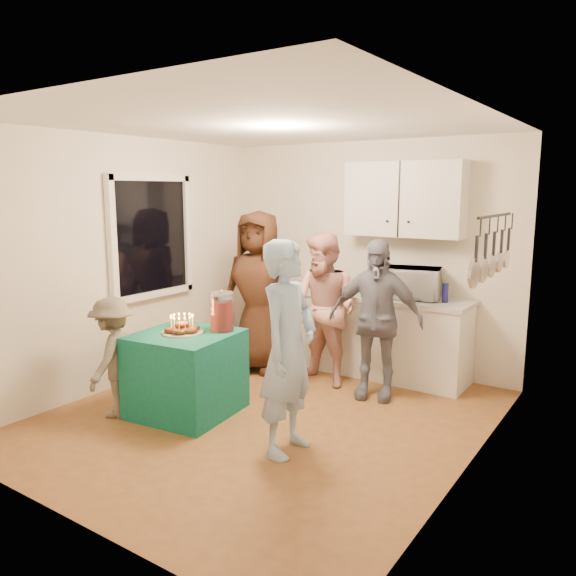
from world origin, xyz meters
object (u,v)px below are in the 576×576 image
Objects in this scene: man_birthday at (288,348)px; woman_back_right at (375,319)px; counter at (369,335)px; woman_back_left at (258,292)px; microwave at (411,283)px; party_table at (186,373)px; punch_jar at (222,313)px; woman_back_center at (324,310)px; child_near_left at (113,357)px.

woman_back_right is at bearing -5.96° from man_birthday.
man_birthday is 1.06× the size of woman_back_right.
woman_back_left reaches higher than counter.
woman_back_left is at bearing -172.44° from microwave.
party_table is 2.50× the size of punch_jar.
microwave reaches higher than party_table.
woman_back_left is 1.13× the size of woman_back_center.
counter is 2.59× the size of party_table.
woman_back_right is 1.44× the size of child_near_left.
man_birthday reaches higher than punch_jar.
counter is at bearing 105.88° from woman_back_right.
woman_back_left reaches higher than woman_back_center.
woman_back_right is 2.51m from child_near_left.
party_table is 1.89m from woman_back_right.
woman_back_left is at bearing 164.42° from woman_back_right.
woman_back_left is at bearing -171.87° from woman_back_center.
child_near_left is (-0.29, -1.81, -0.36)m from woman_back_left.
microwave is 0.37× the size of woman_back_center.
microwave is at bearing 118.88° from child_near_left.
woman_back_center is at bearing -10.83° from woman_back_left.
microwave is at bearing 56.10° from party_table.
woman_back_right reaches higher than microwave.
child_near_left is at bearing 95.37° from man_birthday.
punch_jar is 1.51m from woman_back_right.
counter is at bearing 66.37° from party_table.
microwave is 0.54× the size of child_near_left.
counter reaches higher than party_table.
man_birthday is 1.53× the size of child_near_left.
counter is at bearing 126.60° from child_near_left.
punch_jar is at bearing 109.60° from child_near_left.
woman_back_right reaches higher than party_table.
woman_back_center reaches higher than microwave.
man_birthday is at bearing -5.53° from party_table.
woman_back_center is (0.66, 1.39, 0.43)m from party_table.
party_table is at bearing 80.23° from man_birthday.
woman_back_left is 1.65× the size of child_near_left.
woman_back_center is at bearing 162.85° from woman_back_right.
woman_back_left reaches higher than microwave.
party_table is at bearing -113.63° from counter.
punch_jar is (0.22, 0.27, 0.55)m from party_table.
microwave is 1.70m from woman_back_left.
woman_back_left is 0.88m from woman_back_center.
man_birthday is 1.77m from child_near_left.
party_table is 0.67m from child_near_left.
microwave is 0.33× the size of woman_back_left.
woman_back_left is (-1.43, 1.52, 0.07)m from man_birthday.
child_near_left is at bearing -141.36° from microwave.
punch_jar is (-1.14, -1.75, -0.14)m from microwave.
man_birthday is (1.00, -0.39, -0.09)m from punch_jar.
man_birthday reaches higher than counter.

